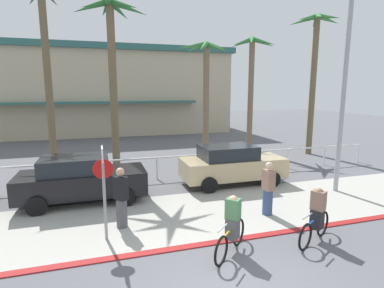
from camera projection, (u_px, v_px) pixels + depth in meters
The scene contains 18 objects.
ground_plane at pixel (152, 171), 15.37m from camera, with size 80.00×80.00×0.00m, color #5B5B60.
sidewalk_strip at pixel (182, 215), 9.90m from camera, with size 44.00×4.00×0.02m, color #ADAAA0.
curb_paint at pixel (201, 245), 8.02m from camera, with size 44.00×0.24×0.03m, color maroon.
building_backdrop at pixel (92, 91), 30.36m from camera, with size 25.60×12.49×7.83m.
rail_fence at pixel (157, 161), 13.81m from camera, with size 22.92×0.08×1.04m.
stop_sign_bike_lane at pixel (104, 180), 8.02m from camera, with size 0.52×0.56×2.56m.
streetlight_curb at pixel (349, 83), 11.35m from camera, with size 0.24×2.54×7.50m.
palm_tree_3 at pixel (44, 43), 15.20m from camera, with size 3.12×3.04×9.05m.
palm_tree_4 at pixel (112, 47), 13.98m from camera, with size 3.44×3.18×8.08m.
palm_tree_5 at pixel (205, 73), 17.51m from camera, with size 3.17×3.21×6.73m.
palm_tree_6 at pixel (252, 69), 19.67m from camera, with size 2.94×3.19×7.36m.
palm_tree_7 at pixel (314, 56), 18.53m from camera, with size 2.92×3.10×8.48m.
car_black_1 at pixel (81, 179), 10.98m from camera, with size 4.40×2.02×1.69m.
car_tan_2 at pixel (232, 164), 13.13m from camera, with size 4.40×2.02×1.69m.
cyclist_yellow_0 at pixel (232, 226), 7.56m from camera, with size 1.37×1.29×1.50m.
cyclist_blue_1 at pixel (316, 216), 8.14m from camera, with size 1.63×0.92×1.50m.
pedestrian_0 at pixel (121, 200), 8.91m from camera, with size 0.45×0.48×1.82m.
pedestrian_1 at pixel (268, 191), 9.83m from camera, with size 0.34×0.42×1.76m.
Camera 1 is at (-2.41, -4.84, 4.01)m, focal length 28.62 mm.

